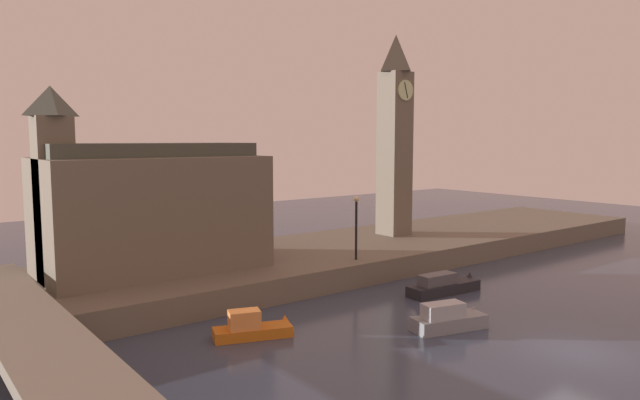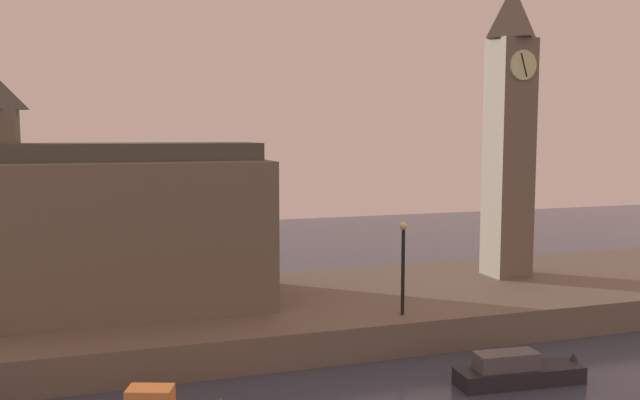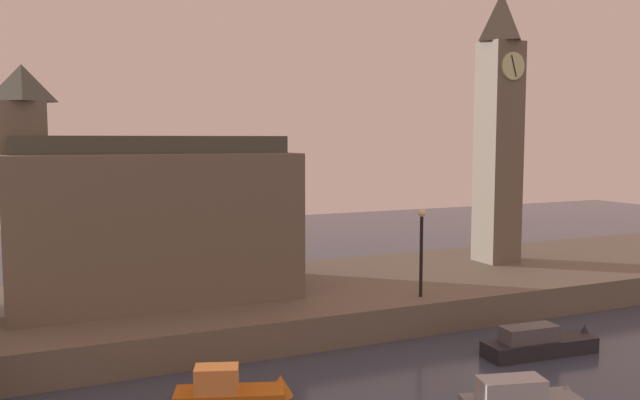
{
  "view_description": "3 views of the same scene",
  "coord_description": "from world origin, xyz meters",
  "views": [
    {
      "loc": [
        -23.9,
        -12.57,
        9.34
      ],
      "look_at": [
        -1.37,
        16.74,
        5.41
      ],
      "focal_mm": 32.41,
      "sensor_mm": 36.0,
      "label": 1
    },
    {
      "loc": [
        -12.04,
        -11.15,
        9.54
      ],
      "look_at": [
        -3.13,
        16.01,
        6.67
      ],
      "focal_mm": 37.59,
      "sensor_mm": 36.0,
      "label": 2
    },
    {
      "loc": [
        -16.18,
        -10.25,
        8.94
      ],
      "look_at": [
        -3.91,
        17.14,
        6.12
      ],
      "focal_mm": 36.42,
      "sensor_mm": 36.0,
      "label": 3
    }
  ],
  "objects": [
    {
      "name": "boat_barge_dark",
      "position": [
        3.39,
        9.98,
        0.45
      ],
      "size": [
        5.66,
        1.76,
        1.56
      ],
      "color": "#232328",
      "rests_on": "ground"
    },
    {
      "name": "clock_tower",
      "position": [
        9.61,
        21.06,
        9.82
      ],
      "size": [
        2.32,
        2.37,
        16.12
      ],
      "color": "#6B6051",
      "rests_on": "far_embankment"
    },
    {
      "name": "boat_patrol_orange",
      "position": [
        -9.96,
        10.32,
        0.43
      ],
      "size": [
        4.48,
        2.39,
        1.56
      ],
      "color": "orange",
      "rests_on": "ground"
    },
    {
      "name": "far_embankment",
      "position": [
        0.0,
        20.0,
        0.75
      ],
      "size": [
        70.0,
        12.0,
        1.5
      ],
      "primitive_type": "cube",
      "color": "#6B6051",
      "rests_on": "ground"
    },
    {
      "name": "streetlamp",
      "position": [
        0.51,
        15.34,
        4.07
      ],
      "size": [
        0.36,
        0.36,
        4.16
      ],
      "color": "black",
      "rests_on": "far_embankment"
    },
    {
      "name": "parliament_hall",
      "position": [
        -11.26,
        20.77,
        5.24
      ],
      "size": [
        12.79,
        6.98,
        10.65
      ],
      "color": "#6B6051",
      "rests_on": "far_embankment"
    }
  ]
}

